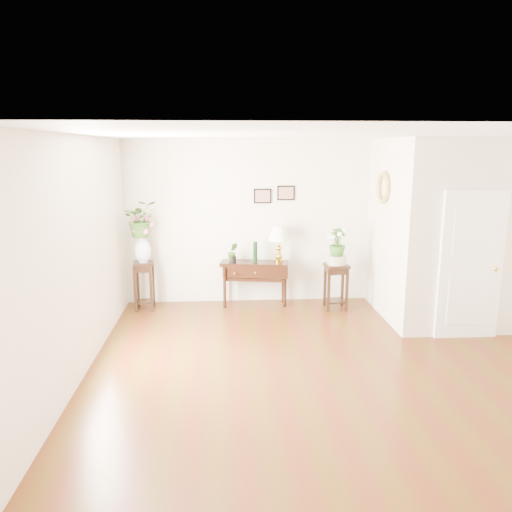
{
  "coord_description": "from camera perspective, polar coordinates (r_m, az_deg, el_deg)",
  "views": [
    {
      "loc": [
        -1.33,
        -5.74,
        2.64
      ],
      "look_at": [
        -0.86,
        1.3,
        1.12
      ],
      "focal_mm": 35.0,
      "sensor_mm": 36.0,
      "label": 1
    }
  ],
  "objects": [
    {
      "name": "door",
      "position": [
        7.54,
        23.35,
        -1.02
      ],
      "size": [
        0.9,
        0.05,
        2.1
      ],
      "primitive_type": "cube",
      "color": "white",
      "rests_on": "floor"
    },
    {
      "name": "console_table",
      "position": [
        8.54,
        -0.18,
        -3.16
      ],
      "size": [
        1.19,
        0.57,
        0.76
      ],
      "primitive_type": "cube",
      "rotation": [
        0.0,
        0.0,
        -0.17
      ],
      "color": "black",
      "rests_on": "floor"
    },
    {
      "name": "table_lamp",
      "position": [
        8.42,
        2.63,
        1.69
      ],
      "size": [
        0.38,
        0.38,
        0.62
      ],
      "primitive_type": "cube",
      "rotation": [
        0.0,
        0.0,
        -0.06
      ],
      "color": "gold",
      "rests_on": "console_table"
    },
    {
      "name": "green_vase",
      "position": [
        8.42,
        -0.09,
        0.46
      ],
      "size": [
        0.09,
        0.09,
        0.35
      ],
      "primitive_type": "cylinder",
      "rotation": [
        0.0,
        0.0,
        0.33
      ],
      "color": "black",
      "rests_on": "console_table"
    },
    {
      "name": "ceramic_bowl",
      "position": [
        8.34,
        9.21,
        -0.37
      ],
      "size": [
        0.38,
        0.38,
        0.14
      ],
      "primitive_type": "cylinder",
      "rotation": [
        0.0,
        0.0,
        -0.21
      ],
      "color": "#BCB59F",
      "rests_on": "plant_stand_b"
    },
    {
      "name": "lily_arrangement",
      "position": [
        8.28,
        -13.0,
        4.07
      ],
      "size": [
        0.65,
        0.6,
        0.6
      ],
      "primitive_type": "imported",
      "rotation": [
        0.0,
        0.0,
        0.28
      ],
      "color": "#2A551A",
      "rests_on": "porcelain_vase"
    },
    {
      "name": "plant_stand_b",
      "position": [
        8.45,
        9.1,
        -3.45
      ],
      "size": [
        0.4,
        0.4,
        0.77
      ],
      "primitive_type": "cube",
      "rotation": [
        0.0,
        0.0,
        0.11
      ],
      "color": "black",
      "rests_on": "floor"
    },
    {
      "name": "porcelain_vase",
      "position": [
        8.36,
        -12.85,
        0.84
      ],
      "size": [
        0.32,
        0.32,
        0.47
      ],
      "primitive_type": null,
      "rotation": [
        0.0,
        0.0,
        -0.2
      ],
      "color": "white",
      "rests_on": "plant_stand_a"
    },
    {
      "name": "art_print_right",
      "position": [
        8.58,
        3.44,
        7.2
      ],
      "size": [
        0.3,
        0.02,
        0.25
      ],
      "primitive_type": "cube",
      "color": "black",
      "rests_on": "wall_back"
    },
    {
      "name": "potted_plant",
      "position": [
        8.4,
        -2.7,
        0.35
      ],
      "size": [
        0.2,
        0.17,
        0.32
      ],
      "primitive_type": "imported",
      "rotation": [
        0.0,
        0.0,
        0.17
      ],
      "color": "#2A551A",
      "rests_on": "console_table"
    },
    {
      "name": "floor",
      "position": [
        6.46,
        8.59,
        -12.09
      ],
      "size": [
        6.0,
        5.5,
        0.02
      ],
      "primitive_type": "cube",
      "color": "#4A2E0B",
      "rests_on": "ground"
    },
    {
      "name": "narcissus",
      "position": [
        8.29,
        9.27,
        1.5
      ],
      "size": [
        0.29,
        0.29,
        0.48
      ],
      "primitive_type": "imported",
      "rotation": [
        0.0,
        0.0,
        -0.11
      ],
      "color": "#2A551A",
      "rests_on": "ceramic_bowl"
    },
    {
      "name": "art_print_left",
      "position": [
        8.54,
        0.76,
        6.87
      ],
      "size": [
        0.3,
        0.02,
        0.25
      ],
      "primitive_type": "cube",
      "color": "black",
      "rests_on": "wall_back"
    },
    {
      "name": "partition",
      "position": [
        8.36,
        20.47,
        2.87
      ],
      "size": [
        1.8,
        1.95,
        2.8
      ],
      "primitive_type": "cube",
      "color": "beige",
      "rests_on": "floor"
    },
    {
      "name": "plant_stand_a",
      "position": [
        8.5,
        -12.65,
        -3.35
      ],
      "size": [
        0.35,
        0.35,
        0.82
      ],
      "primitive_type": "cube",
      "rotation": [
        0.0,
        0.0,
        0.09
      ],
      "color": "black",
      "rests_on": "floor"
    },
    {
      "name": "wall_ornament",
      "position": [
        8.06,
        14.3,
        7.61
      ],
      "size": [
        0.07,
        0.51,
        0.51
      ],
      "primitive_type": "torus",
      "rotation": [
        0.0,
        1.57,
        0.0
      ],
      "color": "tan",
      "rests_on": "partition"
    },
    {
      "name": "wall_front",
      "position": [
        3.51,
        19.05,
        -9.26
      ],
      "size": [
        6.0,
        0.02,
        2.8
      ],
      "primitive_type": "cube",
      "color": "beige",
      "rests_on": "ground"
    },
    {
      "name": "wall_back",
      "position": [
        8.69,
        5.02,
        3.92
      ],
      "size": [
        6.0,
        0.02,
        2.8
      ],
      "primitive_type": "cube",
      "color": "beige",
      "rests_on": "ground"
    },
    {
      "name": "ceiling",
      "position": [
        5.9,
        9.48,
        13.56
      ],
      "size": [
        6.0,
        5.5,
        0.02
      ],
      "primitive_type": "cube",
      "color": "white",
      "rests_on": "ground"
    },
    {
      "name": "wall_left",
      "position": [
        6.11,
        -19.59,
        -0.26
      ],
      "size": [
        0.02,
        5.5,
        2.8
      ],
      "primitive_type": "cube",
      "color": "beige",
      "rests_on": "ground"
    }
  ]
}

